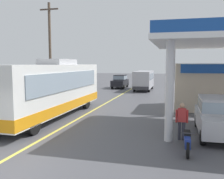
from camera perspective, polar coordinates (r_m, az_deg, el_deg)
ground at (r=27.39m, az=2.20°, el=-1.15°), size 120.00×120.00×0.00m
lane_divider_stripe at (r=22.58m, az=-0.51°, el=-2.66°), size 0.16×50.00×0.01m
coach_bus_main at (r=16.17m, az=-13.81°, el=-0.13°), size 2.60×11.04×3.69m
car_at_pump at (r=12.67m, az=22.94°, el=-5.30°), size 1.70×4.20×1.82m
minibus_opposing_lane at (r=31.94m, az=7.32°, el=2.47°), size 2.04×6.13×2.44m
motorcycle_parked_forecourt at (r=10.08m, az=16.89°, el=-11.26°), size 0.55×1.80×0.92m
pedestrian_near_pump at (r=13.57m, az=24.13°, el=-4.98°), size 0.55×0.22×1.66m
pedestrian_by_shop at (r=11.49m, az=15.76°, el=-6.60°), size 0.55×0.22×1.66m
car_trailing_behind_bus at (r=34.71m, az=1.88°, el=2.03°), size 1.70×4.20×1.82m
utility_pole_roadside at (r=23.86m, az=-14.05°, el=8.79°), size 1.80×0.24×8.91m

